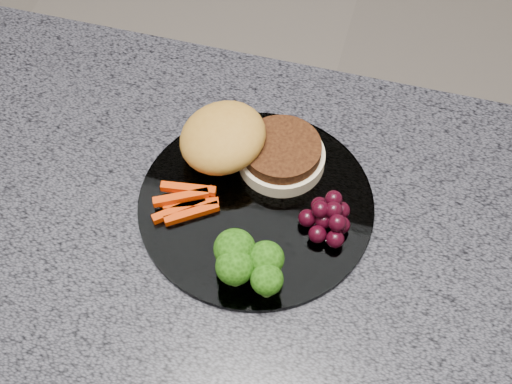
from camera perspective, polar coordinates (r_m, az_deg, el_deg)
countertop at (r=0.78m, az=-4.80°, el=-5.65°), size 1.20×0.60×0.04m
plate at (r=0.79m, az=0.00°, el=-0.95°), size 0.26×0.26×0.01m
burger at (r=0.80m, az=-1.00°, el=3.70°), size 0.18×0.12×0.05m
carrot_sticks at (r=0.78m, az=-5.61°, el=-0.78°), size 0.07×0.06×0.02m
broccoli at (r=0.71m, az=-0.73°, el=-5.55°), size 0.08×0.06×0.05m
grape_bunch at (r=0.76m, az=5.79°, el=-2.06°), size 0.06×0.06×0.03m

